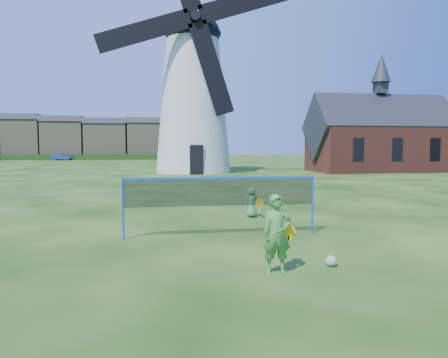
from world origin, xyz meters
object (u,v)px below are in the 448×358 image
Objects in this scene: player_boy at (252,202)px; play_ball at (331,261)px; player_girl at (277,234)px; windmill at (193,93)px; chapel at (379,139)px; badminton_net at (221,193)px; car_right at (62,157)px.

player_boy is 5.76m from play_ball.
player_girl is at bearing -168.50° from play_ball.
play_ball is at bearing -89.34° from windmill.
badminton_net is (-18.95, -25.81, -1.98)m from chapel.
windmill reaches higher than badminton_net.
chapel is at bearing -137.86° from player_boy.
car_right is (-20.19, 37.37, -6.60)m from windmill.
car_right is (-20.23, 61.78, 0.09)m from player_boy.
chapel is (17.56, -1.28, -4.06)m from windmill.
windmill is 14.57× the size of player_girl.
windmill is 1.63× the size of chapel.
badminton_net is at bearing -92.93° from windmill.
player_girl is at bearing -91.55° from windmill.
player_boy is 0.28× the size of car_right.
chapel is at bearing -117.80° from car_right.
chapel is 29.13m from player_boy.
windmill reaches higher than play_ball.
windmill is at bearing -100.62° from player_boy.
play_ball is at bearing -120.82° from chapel.
player_boy is (-17.53, -23.12, -2.62)m from chapel.
player_boy is 4.52× the size of play_ball.
chapel is 2.60× the size of badminton_net.
chapel is at bearing 53.72° from badminton_net.
player_boy is at bearing -127.17° from chapel.
car_right is at bearing 134.32° from chapel.
windmill is 30.96m from play_ball.
play_ball is 70.57m from car_right.
badminton_net is (-1.39, -27.10, -6.04)m from windmill.
badminton_net is 22.95× the size of play_ball.
player_boy is (0.86, 5.98, -0.24)m from player_girl.
windmill is 4.24× the size of badminton_net.
player_girl is 6.68× the size of play_ball.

